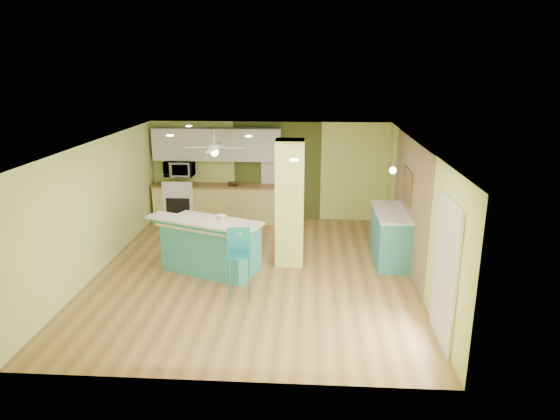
% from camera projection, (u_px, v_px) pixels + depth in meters
% --- Properties ---
extents(floor, '(6.00, 7.00, 0.01)m').
position_uv_depth(floor, '(255.00, 272.00, 9.69)').
color(floor, olive).
rests_on(floor, ground).
extents(ceiling, '(6.00, 7.00, 0.01)m').
position_uv_depth(ceiling, '(253.00, 143.00, 8.98)').
color(ceiling, white).
rests_on(ceiling, wall_back).
extents(wall_back, '(6.00, 0.01, 2.50)m').
position_uv_depth(wall_back, '(270.00, 171.00, 12.69)').
color(wall_back, '#D4E078').
rests_on(wall_back, floor).
extents(wall_front, '(6.00, 0.01, 2.50)m').
position_uv_depth(wall_front, '(221.00, 292.00, 5.98)').
color(wall_front, '#D4E078').
rests_on(wall_front, floor).
extents(wall_left, '(0.01, 7.00, 2.50)m').
position_uv_depth(wall_left, '(98.00, 207.00, 9.52)').
color(wall_left, '#D4E078').
rests_on(wall_left, floor).
extents(wall_right, '(0.01, 7.00, 2.50)m').
position_uv_depth(wall_right, '(416.00, 213.00, 9.15)').
color(wall_right, '#D4E078').
rests_on(wall_right, floor).
extents(wood_panel, '(0.02, 3.40, 2.50)m').
position_uv_depth(wood_panel, '(409.00, 204.00, 9.73)').
color(wood_panel, '#84664B').
rests_on(wood_panel, floor).
extents(olive_accent, '(2.20, 0.02, 2.50)m').
position_uv_depth(olive_accent, '(277.00, 171.00, 12.66)').
color(olive_accent, '#464F1F').
rests_on(olive_accent, floor).
extents(interior_door, '(0.82, 0.05, 2.00)m').
position_uv_depth(interior_door, '(277.00, 181.00, 12.71)').
color(interior_door, silver).
rests_on(interior_door, floor).
extents(french_door, '(0.04, 1.08, 2.10)m').
position_uv_depth(french_door, '(445.00, 273.00, 7.01)').
color(french_door, white).
rests_on(french_door, floor).
extents(column, '(0.55, 0.55, 2.50)m').
position_uv_depth(column, '(290.00, 203.00, 9.78)').
color(column, '#D4E068').
rests_on(column, floor).
extents(kitchen_run, '(3.25, 0.63, 0.94)m').
position_uv_depth(kitchen_run, '(218.00, 203.00, 12.70)').
color(kitchen_run, '#CFBF6C').
rests_on(kitchen_run, floor).
extents(stove, '(0.76, 0.66, 1.08)m').
position_uv_depth(stove, '(181.00, 203.00, 12.75)').
color(stove, white).
rests_on(stove, floor).
extents(upper_cabinets, '(3.20, 0.34, 0.80)m').
position_uv_depth(upper_cabinets, '(217.00, 144.00, 12.40)').
color(upper_cabinets, silver).
rests_on(upper_cabinets, wall_back).
extents(microwave, '(0.70, 0.48, 0.39)m').
position_uv_depth(microwave, '(179.00, 169.00, 12.51)').
color(microwave, silver).
rests_on(microwave, wall_back).
extents(ceiling_fan, '(1.41, 1.41, 0.61)m').
position_uv_depth(ceiling_fan, '(214.00, 148.00, 11.09)').
color(ceiling_fan, white).
rests_on(ceiling_fan, ceiling).
extents(pendant_lamp, '(0.14, 0.14, 0.69)m').
position_uv_depth(pendant_lamp, '(393.00, 170.00, 9.71)').
color(pendant_lamp, white).
rests_on(pendant_lamp, ceiling).
extents(wall_decor, '(0.03, 0.90, 0.70)m').
position_uv_depth(wall_decor, '(408.00, 186.00, 9.84)').
color(wall_decor, brown).
rests_on(wall_decor, wood_panel).
extents(peninsula, '(2.25, 1.78, 1.12)m').
position_uv_depth(peninsula, '(211.00, 245.00, 9.60)').
color(peninsula, teal).
rests_on(peninsula, floor).
extents(bar_stool, '(0.45, 0.45, 1.21)m').
position_uv_depth(bar_stool, '(239.00, 252.00, 8.48)').
color(bar_stool, teal).
rests_on(bar_stool, floor).
extents(side_counter, '(0.69, 1.63, 1.05)m').
position_uv_depth(side_counter, '(391.00, 236.00, 10.11)').
color(side_counter, teal).
rests_on(side_counter, floor).
extents(fruit_bowl, '(0.33, 0.33, 0.07)m').
position_uv_depth(fruit_bowl, '(233.00, 184.00, 12.50)').
color(fruit_bowl, '#3A2217').
rests_on(fruit_bowl, kitchen_run).
extents(canister, '(0.17, 0.17, 0.19)m').
position_uv_depth(canister, '(222.00, 220.00, 9.33)').
color(canister, yellow).
rests_on(canister, peninsula).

